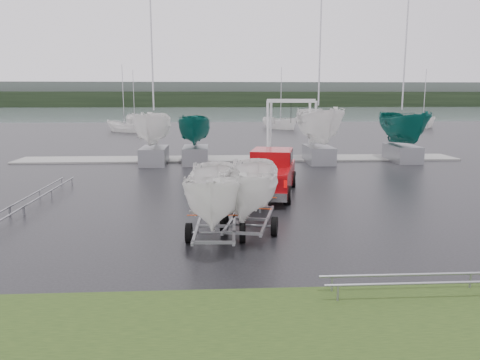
% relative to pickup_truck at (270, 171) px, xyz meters
% --- Properties ---
extents(ground_plane, '(120.00, 120.00, 0.00)m').
position_rel_pickup_truck_xyz_m(ground_plane, '(-0.75, -1.61, -0.99)').
color(ground_plane, black).
rests_on(ground_plane, ground).
extents(lake, '(300.00, 300.00, 0.00)m').
position_rel_pickup_truck_xyz_m(lake, '(-0.75, 98.39, -1.00)').
color(lake, gray).
rests_on(lake, ground).
extents(grass_verge, '(40.00, 40.00, 0.00)m').
position_rel_pickup_truck_xyz_m(grass_verge, '(-0.75, -12.61, -0.99)').
color(grass_verge, '#213313').
rests_on(grass_verge, ground).
extents(dock, '(30.00, 3.00, 0.12)m').
position_rel_pickup_truck_xyz_m(dock, '(-0.75, 11.39, -0.94)').
color(dock, gray).
rests_on(dock, ground).
extents(treeline, '(300.00, 8.00, 6.00)m').
position_rel_pickup_truck_xyz_m(treeline, '(-0.75, 168.39, 2.01)').
color(treeline, black).
rests_on(treeline, ground).
extents(far_hill, '(300.00, 6.00, 10.00)m').
position_rel_pickup_truck_xyz_m(far_hill, '(-0.75, 176.39, 4.01)').
color(far_hill, '#4C5651').
rests_on(far_hill, ground).
extents(pickup_truck, '(3.16, 6.00, 1.90)m').
position_rel_pickup_truck_xyz_m(pickup_truck, '(0.00, 0.00, 0.00)').
color(pickup_truck, maroon).
rests_on(pickup_truck, ground).
extents(trailer_hitched, '(2.14, 3.77, 5.21)m').
position_rel_pickup_truck_xyz_m(trailer_hitched, '(-1.41, -6.19, 1.83)').
color(trailer_hitched, gray).
rests_on(trailer_hitched, ground).
extents(trailer_parked, '(1.87, 3.66, 5.22)m').
position_rel_pickup_truck_xyz_m(trailer_parked, '(-2.52, -6.96, 1.83)').
color(trailer_parked, gray).
rests_on(trailer_parked, ground).
extents(boat_hoist, '(3.30, 2.18, 4.12)m').
position_rel_pickup_truck_xyz_m(boat_hoist, '(2.79, 11.39, 1.68)').
color(boat_hoist, silver).
rests_on(boat_hoist, ground).
extents(keelboat_0, '(2.26, 3.20, 10.42)m').
position_rel_pickup_truck_xyz_m(keelboat_0, '(-6.33, 9.39, 2.58)').
color(keelboat_0, gray).
rests_on(keelboat_0, ground).
extents(keelboat_1, '(2.06, 3.20, 6.56)m').
position_rel_pickup_truck_xyz_m(keelboat_1, '(-3.70, 9.59, 2.21)').
color(keelboat_1, gray).
rests_on(keelboat_1, ground).
extents(keelboat_2, '(2.54, 3.20, 10.72)m').
position_rel_pickup_truck_xyz_m(keelboat_2, '(4.33, 9.39, 3.06)').
color(keelboat_2, gray).
rests_on(keelboat_2, ground).
extents(keelboat_3, '(2.26, 3.20, 10.43)m').
position_rel_pickup_truck_xyz_m(keelboat_3, '(10.05, 9.69, 2.58)').
color(keelboat_3, gray).
rests_on(keelboat_3, ground).
extents(mast_rack_0, '(0.56, 6.50, 0.06)m').
position_rel_pickup_truck_xyz_m(mast_rack_0, '(-9.75, -0.61, -0.64)').
color(mast_rack_0, gray).
rests_on(mast_rack_0, ground).
extents(mast_rack_2, '(7.00, 0.56, 0.06)m').
position_rel_pickup_truck_xyz_m(mast_rack_2, '(3.25, -11.11, -0.64)').
color(mast_rack_2, gray).
rests_on(mast_rack_2, ground).
extents(moored_boat_0, '(3.09, 3.07, 10.89)m').
position_rel_pickup_truck_xyz_m(moored_boat_0, '(-13.27, 37.16, -0.98)').
color(moored_boat_0, white).
rests_on(moored_boat_0, ground).
extents(moored_boat_1, '(3.13, 3.19, 11.57)m').
position_rel_pickup_truck_xyz_m(moored_boat_1, '(-13.92, 48.79, -0.99)').
color(moored_boat_1, white).
rests_on(moored_boat_1, ground).
extents(moored_boat_2, '(3.62, 3.65, 11.52)m').
position_rel_pickup_truck_xyz_m(moored_boat_2, '(6.50, 41.57, -0.99)').
color(moored_boat_2, white).
rests_on(moored_boat_2, ground).
extents(moored_boat_3, '(3.11, 3.16, 11.50)m').
position_rel_pickup_truck_xyz_m(moored_boat_3, '(26.94, 43.74, -0.99)').
color(moored_boat_3, white).
rests_on(moored_boat_3, ground).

